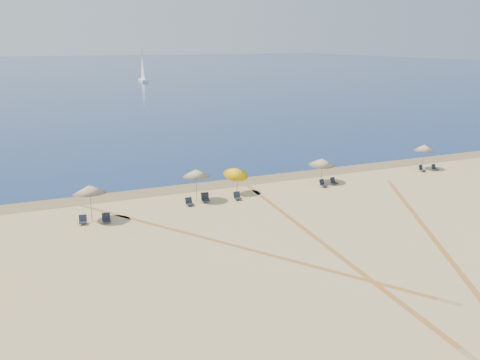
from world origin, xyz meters
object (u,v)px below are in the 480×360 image
at_px(umbrella_2, 196,173).
at_px(chair_10, 435,168).
at_px(chair_4, 189,202).
at_px(chair_9, 422,169).
at_px(chair_7, 323,184).
at_px(chair_8, 334,181).
at_px(umbrella_1, 90,189).
at_px(chair_3, 106,218).
at_px(chair_5, 205,198).
at_px(umbrella_5, 424,148).
at_px(chair_2, 83,220).
at_px(umbrella_4, 322,162).
at_px(umbrella_3, 236,172).
at_px(sailboat_0, 143,72).
at_px(chair_6, 237,196).

bearing_deg(umbrella_2, chair_10, 0.75).
distance_m(chair_4, chair_9, 23.09).
bearing_deg(chair_7, chair_8, -6.76).
relative_size(umbrella_1, chair_10, 4.15).
xyz_separation_m(chair_3, chair_10, (30.68, 2.15, -0.02)).
bearing_deg(chair_5, umbrella_5, 12.12).
height_order(umbrella_1, chair_2, umbrella_1).
relative_size(umbrella_4, chair_10, 3.55).
xyz_separation_m(umbrella_4, chair_5, (-10.89, -1.03, -1.56)).
xyz_separation_m(umbrella_2, chair_8, (12.25, -0.01, -2.02)).
bearing_deg(chair_9, umbrella_5, 28.55).
bearing_deg(chair_7, chair_4, 162.85).
distance_m(chair_3, chair_10, 30.76).
relative_size(umbrella_5, chair_5, 3.19).
height_order(umbrella_1, chair_7, umbrella_1).
bearing_deg(chair_3, umbrella_5, 11.70).
bearing_deg(chair_9, chair_3, 170.01).
xyz_separation_m(umbrella_5, chair_4, (-23.68, -1.66, -1.85)).
relative_size(umbrella_1, umbrella_3, 1.07).
relative_size(chair_5, chair_9, 1.10).
distance_m(umbrella_3, umbrella_5, 19.38).
bearing_deg(umbrella_5, chair_5, -176.70).
bearing_deg(sailboat_0, chair_3, -103.38).
distance_m(chair_3, sailboat_0, 123.75).
bearing_deg(umbrella_3, umbrella_1, -170.69).
bearing_deg(umbrella_2, umbrella_3, 9.49).
xyz_separation_m(chair_6, chair_10, (20.62, 1.00, -0.01)).
bearing_deg(chair_4, chair_5, 11.83).
bearing_deg(chair_2, umbrella_1, 32.36).
bearing_deg(chair_4, chair_2, -176.50).
bearing_deg(umbrella_5, chair_6, -174.97).
bearing_deg(umbrella_5, chair_3, -174.48).
relative_size(umbrella_2, chair_6, 4.08).
bearing_deg(chair_5, chair_3, -159.28).
distance_m(umbrella_5, chair_6, 20.01).
bearing_deg(chair_5, chair_2, -163.07).
bearing_deg(umbrella_2, chair_7, -1.40).
relative_size(umbrella_2, sailboat_0, 0.27).
xyz_separation_m(umbrella_3, chair_10, (20.15, -0.28, -1.62)).
height_order(umbrella_3, chair_2, umbrella_3).
xyz_separation_m(umbrella_3, sailboat_0, (20.37, 117.38, 1.01)).
height_order(umbrella_2, umbrella_5, umbrella_2).
bearing_deg(chair_3, chair_8, 11.61).
xyz_separation_m(umbrella_2, umbrella_4, (11.50, 0.80, -0.41)).
height_order(chair_7, chair_9, chair_7).
bearing_deg(umbrella_5, chair_9, -136.93).
relative_size(chair_3, chair_8, 0.97).
bearing_deg(umbrella_2, chair_6, -12.85).
distance_m(umbrella_2, chair_2, 8.87).
xyz_separation_m(umbrella_1, chair_5, (8.48, 1.05, -1.96)).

